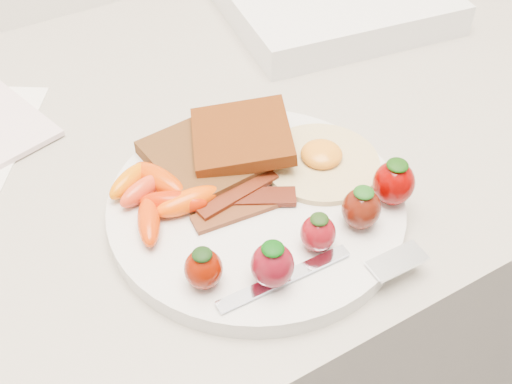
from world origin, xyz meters
TOP-DOWN VIEW (x-y plane):
  - counter at (0.00, 1.70)m, footprint 2.00×0.60m
  - plate at (0.01, 1.56)m, footprint 0.27×0.27m
  - toast_lower at (0.00, 1.63)m, footprint 0.11×0.11m
  - toast_upper at (0.03, 1.62)m, footprint 0.12×0.12m
  - fried_egg at (0.09, 1.57)m, footprint 0.12×0.12m
  - bacon_strips at (-0.00, 1.56)m, footprint 0.10×0.06m
  - baby_carrots at (-0.06, 1.60)m, footprint 0.09×0.11m
  - strawberries at (0.04, 1.49)m, footprint 0.22×0.06m
  - fork at (0.03, 1.46)m, footprint 0.17×0.05m
  - appliance at (0.29, 1.82)m, footprint 0.30×0.26m

SIDE VIEW (x-z plane):
  - counter at x=0.00m, z-range 0.00..0.90m
  - plate at x=0.01m, z-range 0.90..0.92m
  - appliance at x=0.29m, z-range 0.90..0.94m
  - fork at x=0.03m, z-range 0.92..0.92m
  - bacon_strips at x=0.00m, z-range 0.92..0.93m
  - fried_egg at x=0.09m, z-range 0.91..0.93m
  - toast_lower at x=0.00m, z-range 0.92..0.93m
  - baby_carrots at x=-0.06m, z-range 0.92..0.94m
  - strawberries at x=0.04m, z-range 0.92..0.96m
  - toast_upper at x=0.03m, z-range 0.93..0.95m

